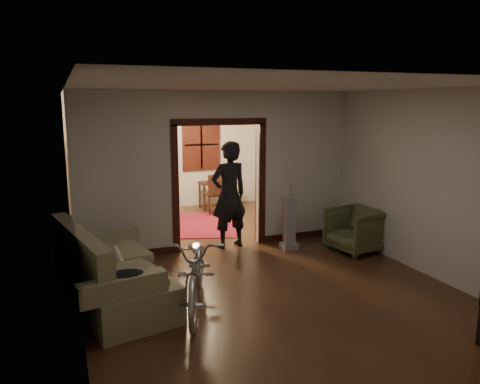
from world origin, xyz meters
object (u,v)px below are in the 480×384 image
person (229,195)px  sofa (113,265)px  locker (124,177)px  desk (217,195)px  bicycle (197,270)px  armchair (356,230)px

person → sofa: bearing=27.2°
locker → desk: 2.32m
sofa → desk: (3.03, 4.82, -0.18)m
sofa → person: bearing=25.6°
bicycle → person: bearing=80.5°
desk → armchair: bearing=-58.7°
sofa → locker: (0.78, 4.79, 0.41)m
person → desk: 3.25m
armchair → locker: size_ratio=0.46×
sofa → locker: locker is taller
sofa → locker: bearing=68.4°
sofa → bicycle: (0.97, -0.56, -0.00)m
bicycle → desk: (2.06, 5.38, -0.18)m
armchair → person: person is taller
person → bicycle: bearing=50.7°
sofa → person: 2.86m
sofa → armchair: bearing=-3.0°
sofa → person: person is taller
sofa → armchair: 4.27m
sofa → bicycle: bearing=-42.2°
sofa → desk: bearing=45.6°
bicycle → desk: bicycle is taller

